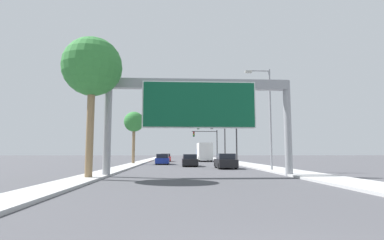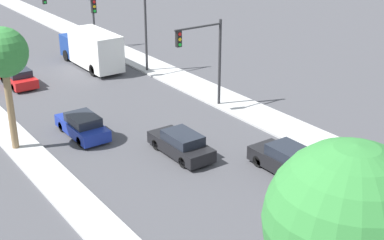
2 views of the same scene
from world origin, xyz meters
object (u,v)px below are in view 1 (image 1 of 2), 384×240
object	(u,v)px
palm_tree_foreground	(92,68)
street_lamp_right	(267,111)
traffic_light_mid_block	(216,134)
car_near_left	(225,161)
car_near_center	(190,161)
car_mid_center	(166,158)
truck_box_primary	(204,152)
traffic_light_near_intersection	(228,134)
car_mid_left	(163,159)
palm_tree_background	(134,123)
sign_gantry	(199,103)
traffic_light_far_intersection	(209,139)

from	to	relation	value
palm_tree_foreground	street_lamp_right	distance (m)	15.54
traffic_light_mid_block	car_near_left	bearing A→B (deg)	-94.88
car_near_left	car_near_center	distance (m)	6.16
car_mid_center	truck_box_primary	distance (m)	7.16
truck_box_primary	traffic_light_near_intersection	bearing A→B (deg)	-81.54
car_mid_left	palm_tree_background	xyz separation A→B (m)	(-4.11, 0.46, 5.17)
traffic_light_mid_block	street_lamp_right	size ratio (longest dim) A/B	0.76
street_lamp_right	palm_tree_background	bearing A→B (deg)	131.42
car_mid_center	street_lamp_right	world-z (taller)	street_lamp_right
sign_gantry	traffic_light_mid_block	size ratio (longest dim) A/B	1.92
car_near_center	car_mid_left	world-z (taller)	car_near_center
truck_box_primary	palm_tree_background	world-z (taller)	palm_tree_background
car_near_center	street_lamp_right	world-z (taller)	street_lamp_right
sign_gantry	street_lamp_right	world-z (taller)	street_lamp_right
car_mid_left	car_mid_center	bearing A→B (deg)	90.00
traffic_light_mid_block	traffic_light_near_intersection	bearing A→B (deg)	-88.00
car_mid_left	traffic_light_mid_block	distance (m)	13.31
traffic_light_far_intersection	car_mid_left	bearing A→B (deg)	-113.98
car_mid_center	traffic_light_mid_block	xyz separation A→B (m)	(8.72, -2.81, 4.05)
traffic_light_far_intersection	street_lamp_right	world-z (taller)	street_lamp_right
traffic_light_far_intersection	palm_tree_foreground	size ratio (longest dim) A/B	0.68
car_near_center	palm_tree_foreground	bearing A→B (deg)	-112.66
car_mid_left	traffic_light_mid_block	xyz separation A→B (m)	(8.72, 9.20, 4.05)
car_near_left	palm_tree_foreground	distance (m)	17.16
car_near_center	car_mid_left	xyz separation A→B (m)	(-3.50, 5.83, -0.00)
sign_gantry	traffic_light_near_intersection	xyz separation A→B (m)	(5.57, 20.13, -1.01)
truck_box_primary	traffic_light_far_intersection	bearing A→B (deg)	75.85
car_mid_center	traffic_light_far_intersection	xyz separation A→B (m)	(8.54, 7.19, 3.59)
sign_gantry	street_lamp_right	bearing A→B (deg)	38.68
car_near_center	traffic_light_far_intersection	bearing A→B (deg)	78.62
traffic_light_mid_block	traffic_light_far_intersection	xyz separation A→B (m)	(-0.18, 10.00, -0.46)
car_mid_left	street_lamp_right	distance (m)	19.20
traffic_light_mid_block	palm_tree_background	bearing A→B (deg)	-145.73
traffic_light_far_intersection	palm_tree_background	xyz separation A→B (m)	(-12.65, -18.74, 1.59)
car_near_center	traffic_light_mid_block	world-z (taller)	traffic_light_mid_block
car_near_left	car_mid_left	xyz separation A→B (m)	(-7.00, 10.90, -0.05)
traffic_light_near_intersection	traffic_light_mid_block	size ratio (longest dim) A/B	0.90
car_mid_left	palm_tree_background	distance (m)	6.62
traffic_light_far_intersection	palm_tree_foreground	xyz separation A→B (m)	(-12.12, -42.00, 2.85)
car_mid_center	traffic_light_far_intersection	distance (m)	11.73
palm_tree_background	car_near_left	bearing A→B (deg)	-45.64
car_near_center	traffic_light_near_intersection	xyz separation A→B (m)	(5.57, 5.04, 3.50)
car_near_left	car_near_center	xyz separation A→B (m)	(-3.50, 5.07, -0.04)
car_mid_left	traffic_light_near_intersection	world-z (taller)	traffic_light_near_intersection
car_mid_center	palm_tree_background	distance (m)	13.31
car_near_center	car_mid_center	xyz separation A→B (m)	(-3.50, 17.84, -0.01)
car_mid_left	palm_tree_background	world-z (taller)	palm_tree_background
palm_tree_foreground	palm_tree_background	xyz separation A→B (m)	(-0.53, 23.26, -1.27)
truck_box_primary	car_near_left	bearing A→B (deg)	-90.00
car_near_left	traffic_light_far_intersection	distance (m)	30.35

